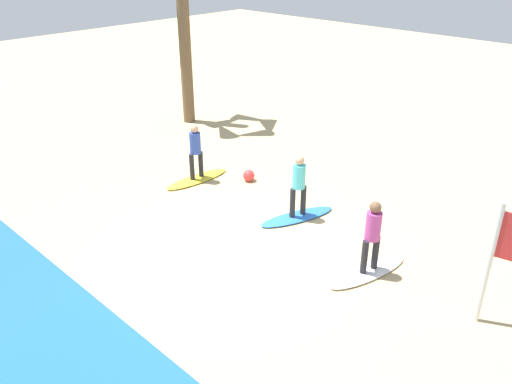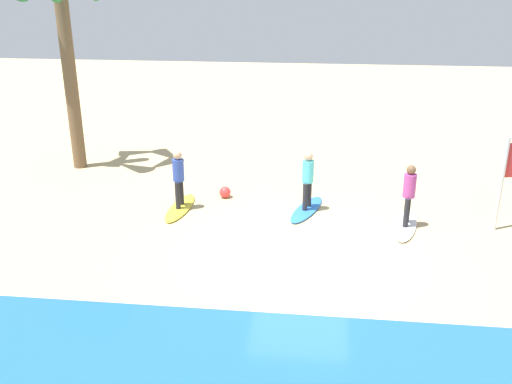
{
  "view_description": "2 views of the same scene",
  "coord_description": "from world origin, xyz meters",
  "px_view_note": "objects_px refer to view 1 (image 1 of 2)",
  "views": [
    {
      "loc": [
        -7.26,
        6.76,
        6.53
      ],
      "look_at": [
        0.31,
        -1.17,
        1.05
      ],
      "focal_mm": 36.34,
      "sensor_mm": 36.0,
      "label": 1
    },
    {
      "loc": [
        -0.28,
        12.49,
        6.32
      ],
      "look_at": [
        1.29,
        -1.39,
        0.88
      ],
      "focal_mm": 39.76,
      "sensor_mm": 36.0,
      "label": 2
    }
  ],
  "objects_px": {
    "surfer_white": "(373,232)",
    "beach_ball": "(249,176)",
    "surfboard_white": "(368,272)",
    "surfboard_blue": "(297,217)",
    "surfer_yellow": "(195,148)",
    "surfboard_yellow": "(197,179)",
    "surfer_blue": "(299,182)"
  },
  "relations": [
    {
      "from": "surfboard_white",
      "to": "surfboard_yellow",
      "type": "height_order",
      "value": "same"
    },
    {
      "from": "surfer_white",
      "to": "surfboard_yellow",
      "type": "xyz_separation_m",
      "value": [
        6.22,
        -0.52,
        -0.99
      ]
    },
    {
      "from": "surfboard_blue",
      "to": "surfboard_yellow",
      "type": "height_order",
      "value": "same"
    },
    {
      "from": "surfer_white",
      "to": "surfer_yellow",
      "type": "distance_m",
      "value": 6.24
    },
    {
      "from": "surfboard_blue",
      "to": "surfer_blue",
      "type": "height_order",
      "value": "surfer_blue"
    },
    {
      "from": "surfboard_blue",
      "to": "surfboard_white",
      "type": "bearing_deg",
      "value": 91.06
    },
    {
      "from": "surfer_white",
      "to": "surfboard_yellow",
      "type": "relative_size",
      "value": 0.78
    },
    {
      "from": "surfer_white",
      "to": "beach_ball",
      "type": "relative_size",
      "value": 4.79
    },
    {
      "from": "surfer_white",
      "to": "surfboard_blue",
      "type": "xyz_separation_m",
      "value": [
        2.64,
        -0.82,
        -0.99
      ]
    },
    {
      "from": "surfboard_blue",
      "to": "surfer_yellow",
      "type": "height_order",
      "value": "surfer_yellow"
    },
    {
      "from": "surfboard_blue",
      "to": "beach_ball",
      "type": "height_order",
      "value": "beach_ball"
    },
    {
      "from": "surfboard_white",
      "to": "surfer_white",
      "type": "distance_m",
      "value": 0.99
    },
    {
      "from": "surfboard_white",
      "to": "beach_ball",
      "type": "relative_size",
      "value": 6.14
    },
    {
      "from": "surfer_white",
      "to": "surfer_blue",
      "type": "distance_m",
      "value": 2.76
    },
    {
      "from": "surfer_blue",
      "to": "surfer_yellow",
      "type": "xyz_separation_m",
      "value": [
        3.58,
        0.29,
        0.0
      ]
    },
    {
      "from": "surfer_white",
      "to": "beach_ball",
      "type": "distance_m",
      "value": 5.4
    },
    {
      "from": "surfboard_white",
      "to": "surfer_blue",
      "type": "bearing_deg",
      "value": -94.51
    },
    {
      "from": "surfer_white",
      "to": "surfboard_blue",
      "type": "bearing_deg",
      "value": -17.18
    },
    {
      "from": "surfer_white",
      "to": "surfer_yellow",
      "type": "relative_size",
      "value": 1.0
    },
    {
      "from": "surfboard_white",
      "to": "surfboard_yellow",
      "type": "distance_m",
      "value": 6.24
    },
    {
      "from": "surfboard_blue",
      "to": "surfer_blue",
      "type": "bearing_deg",
      "value": 108.24
    },
    {
      "from": "surfer_white",
      "to": "surfboard_blue",
      "type": "distance_m",
      "value": 2.93
    },
    {
      "from": "surfboard_white",
      "to": "surfer_yellow",
      "type": "relative_size",
      "value": 1.28
    },
    {
      "from": "surfer_blue",
      "to": "surfboard_blue",
      "type": "bearing_deg",
      "value": 0.0
    },
    {
      "from": "surfboard_yellow",
      "to": "surfer_blue",
      "type": "bearing_deg",
      "value": 98.8
    },
    {
      "from": "surfboard_blue",
      "to": "surfer_yellow",
      "type": "relative_size",
      "value": 1.28
    },
    {
      "from": "surfboard_white",
      "to": "surfer_white",
      "type": "xyz_separation_m",
      "value": [
        0.0,
        0.0,
        0.99
      ]
    },
    {
      "from": "surfboard_white",
      "to": "surfer_yellow",
      "type": "distance_m",
      "value": 6.32
    },
    {
      "from": "surfboard_yellow",
      "to": "beach_ball",
      "type": "distance_m",
      "value": 1.53
    },
    {
      "from": "surfboard_white",
      "to": "surfboard_yellow",
      "type": "bearing_deg",
      "value": -82.11
    },
    {
      "from": "surfer_white",
      "to": "surfer_yellow",
      "type": "bearing_deg",
      "value": -4.78
    },
    {
      "from": "surfer_yellow",
      "to": "surfboard_blue",
      "type": "bearing_deg",
      "value": -175.3
    }
  ]
}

